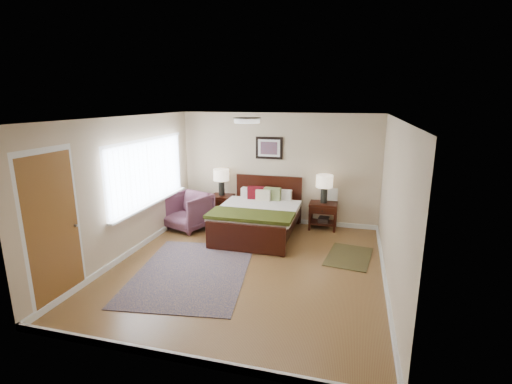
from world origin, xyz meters
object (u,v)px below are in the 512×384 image
Objects in this scene: nightstand_right at (323,213)px; armchair at (188,211)px; bed at (258,212)px; nightstand_left at (222,200)px; rug_persian at (192,272)px; lamp_right at (324,183)px; lamp_left at (221,177)px.

armchair is at bearing -165.29° from nightstand_right.
bed reaches higher than nightstand_left.
bed is 1.59m from armchair.
bed is 2.13m from rug_persian.
lamp_right is (2.36, 0.02, 0.54)m from nightstand_left.
nightstand_right is at bearing 35.21° from armchair.
armchair reaches higher than nightstand_left.
lamp_right reaches higher than nightstand_left.
lamp_right is 0.70× the size of armchair.
lamp_left is at bearing 179.65° from nightstand_right.
nightstand_left is 0.99× the size of lamp_left.
nightstand_left is at bearing 91.73° from rug_persian.
lamp_left reaches higher than nightstand_right.
lamp_right is at bearing 30.41° from bed.
armchair is 2.23m from rug_persian.
nightstand_right is 0.97× the size of lamp_right.
lamp_left is 1.12m from armchair.
nightstand_left reaches higher than nightstand_right.
bed is 3.29× the size of nightstand_left.
armchair is at bearing -123.60° from lamp_left.
rug_persian is (-0.62, -1.98, -0.49)m from bed.
armchair is 0.35× the size of rug_persian.
nightstand_right is 2.96m from armchair.
bed is at bearing -150.07° from nightstand_right.
rug_persian is at bearing -80.40° from lamp_left.
nightstand_left reaches higher than rug_persian.
lamp_right is (1.27, 0.75, 0.53)m from bed.
bed is 1.57m from lamp_right.
bed is 1.48m from nightstand_right.
nightstand_left is at bearing 76.16° from armchair.
nightstand_right is 2.45m from lamp_left.
armchair is at bearing 108.35° from rug_persian.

